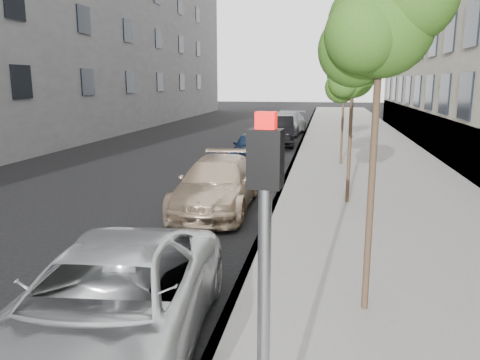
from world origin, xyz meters
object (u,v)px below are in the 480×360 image
(sedan_blue, at_px, (253,147))
(sedan_black, at_px, (278,131))
(tree_near, at_px, (383,25))
(minivan, at_px, (109,306))
(tree_far, at_px, (346,68))
(tree_mid, at_px, (354,76))
(signal_pole, at_px, (264,272))
(sedan_rear, at_px, (286,123))
(suv, at_px, (218,184))

(sedan_blue, relative_size, sedan_black, 0.79)
(tree_near, relative_size, sedan_black, 1.01)
(tree_near, relative_size, minivan, 0.97)
(tree_far, relative_size, sedan_black, 0.95)
(tree_near, bearing_deg, minivan, -152.89)
(tree_near, distance_m, tree_mid, 6.53)
(signal_pole, relative_size, sedan_black, 0.64)
(sedan_blue, xyz_separation_m, sedan_rear, (0.55, 11.33, 0.11))
(sedan_blue, distance_m, sedan_black, 5.63)
(tree_far, distance_m, sedan_black, 7.84)
(minivan, distance_m, suv, 7.36)
(sedan_rear, bearing_deg, signal_pole, -80.01)
(tree_near, height_order, suv, tree_near)
(tree_mid, height_order, suv, tree_mid)
(tree_near, height_order, sedan_blue, tree_near)
(tree_near, distance_m, sedan_rear, 25.50)
(suv, bearing_deg, sedan_black, 87.47)
(sedan_rear, bearing_deg, tree_far, -68.99)
(tree_near, xyz_separation_m, sedan_rear, (-3.33, 25.04, -3.48))
(sedan_blue, bearing_deg, minivan, -85.45)
(sedan_rear, bearing_deg, tree_mid, -74.26)
(minivan, bearing_deg, suv, 86.45)
(minivan, xyz_separation_m, sedan_blue, (-0.55, 15.41, -0.05))
(tree_near, bearing_deg, sedan_black, 99.77)
(sedan_blue, bearing_deg, tree_near, -71.71)
(tree_mid, bearing_deg, suv, -166.83)
(sedan_blue, xyz_separation_m, sedan_black, (0.55, 5.60, 0.15))
(minivan, bearing_deg, sedan_rear, 84.18)
(minivan, height_order, sedan_blue, minivan)
(minivan, xyz_separation_m, sedan_rear, (0.00, 26.75, 0.06))
(tree_mid, distance_m, signal_pole, 10.22)
(minivan, distance_m, sedan_blue, 15.42)
(signal_pole, bearing_deg, sedan_black, 101.11)
(tree_mid, relative_size, sedan_blue, 1.10)
(signal_pole, xyz_separation_m, sedan_rear, (-2.21, 28.58, -1.34))
(tree_mid, xyz_separation_m, sedan_rear, (-3.33, 18.54, -2.88))
(minivan, height_order, sedan_black, sedan_black)
(tree_near, bearing_deg, tree_far, 90.00)
(tree_near, bearing_deg, tree_mid, 90.00)
(sedan_black, bearing_deg, minivan, -95.74)
(suv, relative_size, sedan_rear, 0.92)
(sedan_black, bearing_deg, tree_far, -67.96)
(tree_far, height_order, sedan_black, tree_far)
(tree_mid, height_order, sedan_rear, tree_mid)
(signal_pole, xyz_separation_m, suv, (-2.50, 9.20, -1.40))
(tree_near, bearing_deg, sedan_rear, 97.57)
(signal_pole, bearing_deg, tree_far, 91.72)
(minivan, distance_m, sedan_black, 21.02)
(tree_far, relative_size, suv, 0.96)
(tree_near, relative_size, suv, 1.02)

